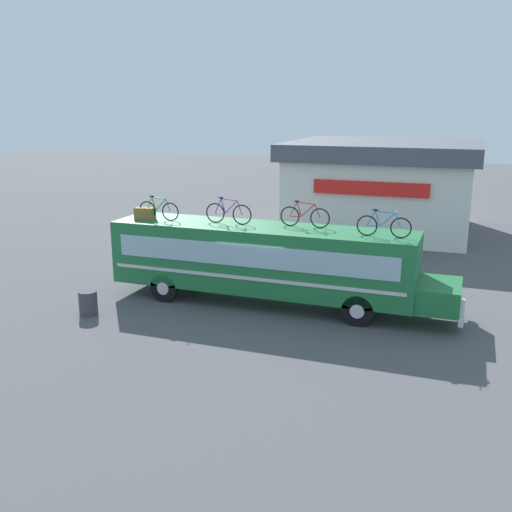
# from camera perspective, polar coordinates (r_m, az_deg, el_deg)

# --- Properties ---
(ground_plane) EXTENTS (120.00, 120.00, 0.00)m
(ground_plane) POSITION_cam_1_polar(r_m,az_deg,el_deg) (21.80, 0.49, -4.56)
(ground_plane) COLOR #4C4C4F
(bus) EXTENTS (12.59, 2.43, 2.89)m
(bus) POSITION_cam_1_polar(r_m,az_deg,el_deg) (21.23, 1.15, -0.35)
(bus) COLOR #1E6B38
(bus) RESTS_ON ground
(luggage_bag_1) EXTENTS (0.73, 0.41, 0.45)m
(luggage_bag_1) POSITION_cam_1_polar(r_m,az_deg,el_deg) (22.67, -10.69, 4.05)
(luggage_bag_1) COLOR olive
(luggage_bag_1) RESTS_ON bus
(rooftop_bicycle_1) EXTENTS (1.67, 0.44, 0.92)m
(rooftop_bicycle_1) POSITION_cam_1_polar(r_m,az_deg,el_deg) (22.41, -9.40, 4.40)
(rooftop_bicycle_1) COLOR black
(rooftop_bicycle_1) RESTS_ON bus
(rooftop_bicycle_2) EXTENTS (1.79, 0.44, 0.97)m
(rooftop_bicycle_2) POSITION_cam_1_polar(r_m,az_deg,el_deg) (21.44, -2.68, 4.19)
(rooftop_bicycle_2) COLOR black
(rooftop_bicycle_2) RESTS_ON bus
(rooftop_bicycle_3) EXTENTS (1.81, 0.44, 0.94)m
(rooftop_bicycle_3) POSITION_cam_1_polar(r_m,az_deg,el_deg) (20.89, 4.73, 3.85)
(rooftop_bicycle_3) COLOR black
(rooftop_bicycle_3) RESTS_ON bus
(rooftop_bicycle_4) EXTENTS (1.78, 0.44, 0.91)m
(rooftop_bicycle_4) POSITION_cam_1_polar(r_m,az_deg,el_deg) (19.68, 12.25, 2.89)
(rooftop_bicycle_4) COLOR black
(rooftop_bicycle_4) RESTS_ON bus
(roadside_building) EXTENTS (10.46, 9.54, 5.08)m
(roadside_building) POSITION_cam_1_polar(r_m,az_deg,el_deg) (34.88, 12.19, 6.69)
(roadside_building) COLOR silver
(roadside_building) RESTS_ON ground
(trash_bin) EXTENTS (0.64, 0.64, 0.84)m
(trash_bin) POSITION_cam_1_polar(r_m,az_deg,el_deg) (21.34, -15.93, -4.37)
(trash_bin) COLOR #3F3F47
(trash_bin) RESTS_ON ground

